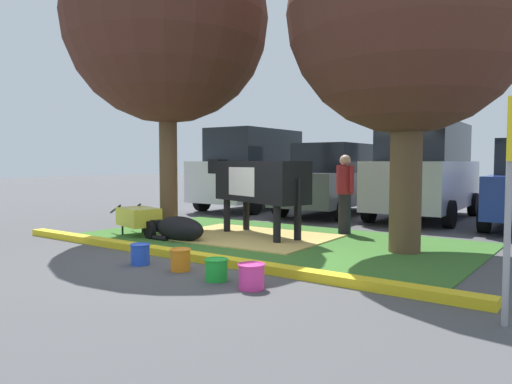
{
  "coord_description": "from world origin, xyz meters",
  "views": [
    {
      "loc": [
        5.12,
        -5.98,
        1.52
      ],
      "look_at": [
        -0.63,
        1.91,
        0.9
      ],
      "focal_mm": 33.99,
      "sensor_mm": 36.0,
      "label": 1
    }
  ],
  "objects_px": {
    "shade_tree_right": "(409,12)",
    "sedan_silver": "(333,180)",
    "suv_dark_grey": "(255,169)",
    "parking_sign": "(510,167)",
    "bucket_orange": "(180,259)",
    "person_handler": "(345,192)",
    "suv_black": "(425,171)",
    "bucket_green": "(216,269)",
    "shade_tree_left": "(167,22)",
    "calf_lying": "(178,229)",
    "bucket_pink": "(251,276)",
    "cow_holstein": "(257,182)",
    "wheelbarrow": "(139,218)",
    "bucket_blue": "(140,254)"
  },
  "relations": [
    {
      "from": "cow_holstein",
      "to": "bucket_pink",
      "type": "bearing_deg",
      "value": -55.02
    },
    {
      "from": "calf_lying",
      "to": "wheelbarrow",
      "type": "distance_m",
      "value": 1.09
    },
    {
      "from": "calf_lying",
      "to": "suv_black",
      "type": "height_order",
      "value": "suv_black"
    },
    {
      "from": "shade_tree_right",
      "to": "sedan_silver",
      "type": "bearing_deg",
      "value": 128.59
    },
    {
      "from": "bucket_green",
      "to": "suv_black",
      "type": "bearing_deg",
      "value": 89.33
    },
    {
      "from": "person_handler",
      "to": "suv_black",
      "type": "height_order",
      "value": "suv_black"
    },
    {
      "from": "bucket_blue",
      "to": "person_handler",
      "type": "bearing_deg",
      "value": 75.97
    },
    {
      "from": "bucket_green",
      "to": "suv_dark_grey",
      "type": "distance_m",
      "value": 9.45
    },
    {
      "from": "person_handler",
      "to": "suv_black",
      "type": "bearing_deg",
      "value": 82.29
    },
    {
      "from": "wheelbarrow",
      "to": "suv_dark_grey",
      "type": "xyz_separation_m",
      "value": [
        -1.5,
        6.01,
        0.88
      ]
    },
    {
      "from": "shade_tree_right",
      "to": "bucket_pink",
      "type": "bearing_deg",
      "value": -101.99
    },
    {
      "from": "bucket_blue",
      "to": "parking_sign",
      "type": "bearing_deg",
      "value": 2.54
    },
    {
      "from": "calf_lying",
      "to": "bucket_pink",
      "type": "relative_size",
      "value": 3.91
    },
    {
      "from": "wheelbarrow",
      "to": "shade_tree_right",
      "type": "bearing_deg",
      "value": 16.01
    },
    {
      "from": "sedan_silver",
      "to": "suv_black",
      "type": "bearing_deg",
      "value": 9.98
    },
    {
      "from": "shade_tree_right",
      "to": "suv_black",
      "type": "relative_size",
      "value": 1.27
    },
    {
      "from": "shade_tree_right",
      "to": "suv_black",
      "type": "height_order",
      "value": "shade_tree_right"
    },
    {
      "from": "shade_tree_left",
      "to": "calf_lying",
      "type": "distance_m",
      "value": 4.46
    },
    {
      "from": "bucket_pink",
      "to": "suv_black",
      "type": "distance_m",
      "value": 8.41
    },
    {
      "from": "person_handler",
      "to": "sedan_silver",
      "type": "bearing_deg",
      "value": 120.58
    },
    {
      "from": "shade_tree_left",
      "to": "suv_black",
      "type": "relative_size",
      "value": 1.42
    },
    {
      "from": "bucket_orange",
      "to": "bucket_pink",
      "type": "bearing_deg",
      "value": -7.75
    },
    {
      "from": "wheelbarrow",
      "to": "shade_tree_left",
      "type": "bearing_deg",
      "value": 93.12
    },
    {
      "from": "cow_holstein",
      "to": "wheelbarrow",
      "type": "bearing_deg",
      "value": -145.1
    },
    {
      "from": "shade_tree_left",
      "to": "bucket_green",
      "type": "bearing_deg",
      "value": -36.26
    },
    {
      "from": "calf_lying",
      "to": "bucket_pink",
      "type": "distance_m",
      "value": 3.7
    },
    {
      "from": "bucket_green",
      "to": "parking_sign",
      "type": "bearing_deg",
      "value": 4.78
    },
    {
      "from": "shade_tree_left",
      "to": "sedan_silver",
      "type": "height_order",
      "value": "shade_tree_left"
    },
    {
      "from": "shade_tree_left",
      "to": "wheelbarrow",
      "type": "distance_m",
      "value": 4.18
    },
    {
      "from": "parking_sign",
      "to": "suv_dark_grey",
      "type": "xyz_separation_m",
      "value": [
        -8.41,
        7.58,
        -0.2
      ]
    },
    {
      "from": "parking_sign",
      "to": "bucket_orange",
      "type": "distance_m",
      "value": 4.25
    },
    {
      "from": "calf_lying",
      "to": "bucket_green",
      "type": "height_order",
      "value": "calf_lying"
    },
    {
      "from": "shade_tree_left",
      "to": "suv_black",
      "type": "bearing_deg",
      "value": 55.79
    },
    {
      "from": "bucket_orange",
      "to": "shade_tree_left",
      "type": "bearing_deg",
      "value": 138.54
    },
    {
      "from": "shade_tree_right",
      "to": "bucket_orange",
      "type": "height_order",
      "value": "shade_tree_right"
    },
    {
      "from": "suv_dark_grey",
      "to": "sedan_silver",
      "type": "distance_m",
      "value": 2.8
    },
    {
      "from": "wheelbarrow",
      "to": "bucket_green",
      "type": "distance_m",
      "value": 4.08
    },
    {
      "from": "person_handler",
      "to": "wheelbarrow",
      "type": "distance_m",
      "value": 4.24
    },
    {
      "from": "cow_holstein",
      "to": "bucket_pink",
      "type": "height_order",
      "value": "cow_holstein"
    },
    {
      "from": "shade_tree_right",
      "to": "bucket_blue",
      "type": "xyz_separation_m",
      "value": [
        -2.83,
        -3.19,
        -3.75
      ]
    },
    {
      "from": "person_handler",
      "to": "wheelbarrow",
      "type": "bearing_deg",
      "value": -140.02
    },
    {
      "from": "calf_lying",
      "to": "bucket_blue",
      "type": "height_order",
      "value": "calf_lying"
    },
    {
      "from": "shade_tree_right",
      "to": "bucket_blue",
      "type": "bearing_deg",
      "value": -131.55
    },
    {
      "from": "calf_lying",
      "to": "wheelbarrow",
      "type": "height_order",
      "value": "wheelbarrow"
    },
    {
      "from": "cow_holstein",
      "to": "suv_black",
      "type": "distance_m",
      "value": 5.37
    },
    {
      "from": "suv_dark_grey",
      "to": "suv_black",
      "type": "bearing_deg",
      "value": 4.49
    },
    {
      "from": "calf_lying",
      "to": "bucket_blue",
      "type": "bearing_deg",
      "value": -60.29
    },
    {
      "from": "person_handler",
      "to": "bucket_green",
      "type": "relative_size",
      "value": 5.32
    },
    {
      "from": "wheelbarrow",
      "to": "suv_dark_grey",
      "type": "relative_size",
      "value": 0.35
    },
    {
      "from": "bucket_green",
      "to": "suv_dark_grey",
      "type": "height_order",
      "value": "suv_dark_grey"
    }
  ]
}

